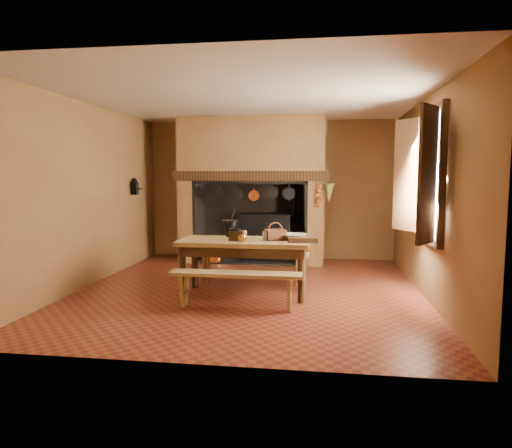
% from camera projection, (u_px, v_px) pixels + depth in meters
% --- Properties ---
extents(floor, '(5.50, 5.50, 0.00)m').
position_uv_depth(floor, '(250.00, 290.00, 6.81)').
color(floor, brown).
rests_on(floor, ground).
extents(ceiling, '(5.50, 5.50, 0.00)m').
position_uv_depth(ceiling, '(249.00, 98.00, 6.52)').
color(ceiling, silver).
rests_on(ceiling, back_wall).
extents(back_wall, '(5.00, 0.02, 2.80)m').
position_uv_depth(back_wall, '(270.00, 190.00, 9.37)').
color(back_wall, olive).
rests_on(back_wall, floor).
extents(wall_left, '(0.02, 5.50, 2.80)m').
position_uv_depth(wall_left, '(89.00, 195.00, 7.01)').
color(wall_left, olive).
rests_on(wall_left, floor).
extents(wall_right, '(0.02, 5.50, 2.80)m').
position_uv_depth(wall_right, '(427.00, 197.00, 6.32)').
color(wall_right, olive).
rests_on(wall_right, floor).
extents(wall_front, '(5.00, 0.02, 2.80)m').
position_uv_depth(wall_front, '(201.00, 210.00, 3.96)').
color(wall_front, olive).
rests_on(wall_front, floor).
extents(chimney_breast, '(2.95, 0.96, 2.80)m').
position_uv_depth(chimney_breast, '(253.00, 170.00, 8.94)').
color(chimney_breast, olive).
rests_on(chimney_breast, floor).
extents(iron_range, '(1.12, 0.55, 1.60)m').
position_uv_depth(iron_range, '(266.00, 236.00, 9.18)').
color(iron_range, black).
rests_on(iron_range, floor).
extents(hearth_pans, '(0.51, 0.62, 0.20)m').
position_uv_depth(hearth_pans, '(215.00, 256.00, 9.13)').
color(hearth_pans, orange).
rests_on(hearth_pans, floor).
extents(hanging_pans, '(1.92, 0.29, 0.27)m').
position_uv_depth(hanging_pans, '(246.00, 194.00, 8.50)').
color(hanging_pans, black).
rests_on(hanging_pans, chimney_breast).
extents(onion_string, '(0.12, 0.10, 0.46)m').
position_uv_depth(onion_string, '(319.00, 196.00, 8.30)').
color(onion_string, '#9A471C').
rests_on(onion_string, chimney_breast).
extents(herb_bunch, '(0.20, 0.20, 0.35)m').
position_uv_depth(herb_bunch, '(329.00, 193.00, 8.27)').
color(herb_bunch, '#5B6730').
rests_on(herb_bunch, chimney_breast).
extents(window, '(0.39, 1.75, 1.76)m').
position_uv_depth(window, '(423.00, 175.00, 5.91)').
color(window, white).
rests_on(window, wall_right).
extents(wall_coffee_mill, '(0.23, 0.16, 0.31)m').
position_uv_depth(wall_coffee_mill, '(135.00, 185.00, 8.52)').
color(wall_coffee_mill, black).
rests_on(wall_coffee_mill, wall_left).
extents(work_table, '(1.84, 0.82, 0.80)m').
position_uv_depth(work_table, '(245.00, 248.00, 6.44)').
color(work_table, '#A78C4C').
rests_on(work_table, floor).
extents(bench_front, '(1.68, 0.29, 0.47)m').
position_uv_depth(bench_front, '(236.00, 281.00, 5.80)').
color(bench_front, '#A78C4C').
rests_on(bench_front, floor).
extents(bench_back, '(1.78, 0.31, 0.50)m').
position_uv_depth(bench_back, '(251.00, 261.00, 7.11)').
color(bench_back, '#A78C4C').
rests_on(bench_back, floor).
extents(mortar_large, '(0.25, 0.25, 0.42)m').
position_uv_depth(mortar_large, '(231.00, 227.00, 6.74)').
color(mortar_large, black).
rests_on(mortar_large, work_table).
extents(mortar_small, '(0.17, 0.17, 0.29)m').
position_uv_depth(mortar_small, '(235.00, 234.00, 6.35)').
color(mortar_small, black).
rests_on(mortar_small, work_table).
extents(coffee_grinder, '(0.18, 0.14, 0.21)m').
position_uv_depth(coffee_grinder, '(234.00, 235.00, 6.33)').
color(coffee_grinder, '#361E11').
rests_on(coffee_grinder, work_table).
extents(brass_mug_a, '(0.11, 0.11, 0.09)m').
position_uv_depth(brass_mug_a, '(241.00, 237.00, 6.37)').
color(brass_mug_a, orange).
rests_on(brass_mug_a, work_table).
extents(brass_mug_b, '(0.10, 0.10, 0.09)m').
position_uv_depth(brass_mug_b, '(237.00, 234.00, 6.76)').
color(brass_mug_b, orange).
rests_on(brass_mug_b, work_table).
extents(mixing_bowl, '(0.41, 0.41, 0.09)m').
position_uv_depth(mixing_bowl, '(295.00, 237.00, 6.40)').
color(mixing_bowl, beige).
rests_on(mixing_bowl, work_table).
extents(stoneware_crock, '(0.15, 0.15, 0.14)m').
position_uv_depth(stoneware_crock, '(243.00, 236.00, 6.27)').
color(stoneware_crock, '#55371F').
rests_on(stoneware_crock, work_table).
extents(glass_jar, '(0.09, 0.09, 0.13)m').
position_uv_depth(glass_jar, '(265.00, 236.00, 6.32)').
color(glass_jar, beige).
rests_on(glass_jar, work_table).
extents(wicker_basket, '(0.32, 0.28, 0.26)m').
position_uv_depth(wicker_basket, '(275.00, 234.00, 6.36)').
color(wicker_basket, '#472315').
rests_on(wicker_basket, work_table).
extents(wooden_tray, '(0.42, 0.33, 0.07)m').
position_uv_depth(wooden_tray, '(302.00, 239.00, 6.21)').
color(wooden_tray, '#361E11').
rests_on(wooden_tray, work_table).
extents(brass_cup, '(0.16, 0.16, 0.10)m').
position_uv_depth(brass_cup, '(242.00, 238.00, 6.20)').
color(brass_cup, orange).
rests_on(brass_cup, work_table).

